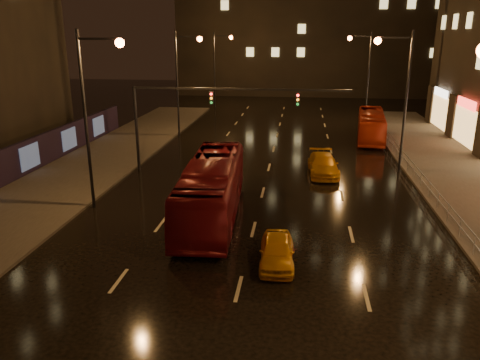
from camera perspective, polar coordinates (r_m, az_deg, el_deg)
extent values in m
plane|color=black|center=(33.91, 3.34, 0.65)|extent=(140.00, 140.00, 0.00)
cube|color=#38332D|center=(33.01, -21.42, -0.89)|extent=(7.00, 70.00, 0.15)
cylinder|color=black|center=(35.11, -12.49, 6.06)|extent=(0.22, 0.22, 6.20)
cube|color=black|center=(32.87, -0.02, 11.02)|extent=(15.20, 0.14, 0.14)
cube|color=black|center=(33.26, -3.49, 9.94)|extent=(0.32, 0.18, 0.95)
cube|color=black|center=(32.69, 7.05, 9.71)|extent=(0.32, 0.18, 0.95)
sphere|color=#FF1E19|center=(33.11, -3.54, 10.42)|extent=(0.18, 0.18, 0.18)
cylinder|color=#99999E|center=(57.70, 15.35, 7.70)|extent=(0.04, 0.04, 1.00)
cube|color=#99999E|center=(32.62, 21.28, 0.80)|extent=(0.05, 56.00, 0.05)
cube|color=#99999E|center=(32.72, 21.20, 0.13)|extent=(0.05, 56.00, 0.05)
imported|color=maroon|center=(25.74, -3.44, -1.05)|extent=(3.40, 11.76, 3.24)
imported|color=#A72610|center=(46.70, 15.69, 6.42)|extent=(3.40, 10.10, 2.76)
imported|color=orange|center=(20.81, 4.52, -8.64)|extent=(1.65, 3.78, 1.27)
imported|color=#BA7611|center=(34.30, 10.12, 1.85)|extent=(2.27, 5.04, 1.43)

